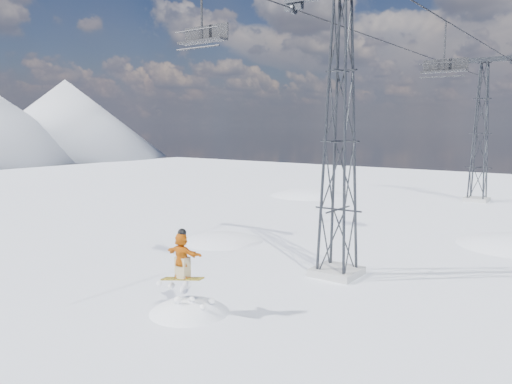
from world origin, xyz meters
TOP-DOWN VIEW (x-y plane):
  - ground at (0.00, 0.00)m, footprint 120.00×120.00m
  - snow_terrain at (-4.77, 21.24)m, footprint 39.00×37.00m
  - lift_tower_near at (0.80, 8.00)m, footprint 5.20×1.80m
  - lift_tower_far at (0.80, 33.00)m, footprint 5.20×1.80m
  - haul_cables at (0.80, 19.50)m, footprint 4.46×51.00m
  - snowboarder_jump at (-1.27, 1.42)m, footprint 4.40×4.40m
  - lift_chair_near at (-1.40, 2.44)m, footprint 1.84×0.53m
  - lift_chair_mid at (3.00, 14.11)m, footprint 2.05×0.59m

SIDE VIEW (x-z plane):
  - snow_terrain at x=-4.77m, z-range -20.59..1.41m
  - snowboarder_jump at x=-1.27m, z-range -5.05..1.76m
  - ground at x=0.00m, z-range 0.00..0.00m
  - lift_tower_near at x=0.80m, z-range -0.24..11.18m
  - lift_tower_far at x=0.80m, z-range -0.24..11.18m
  - lift_chair_mid at x=3.00m, z-range 7.55..10.09m
  - lift_chair_near at x=-1.40m, z-range 7.89..10.17m
  - haul_cables at x=0.80m, z-range 10.82..10.88m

